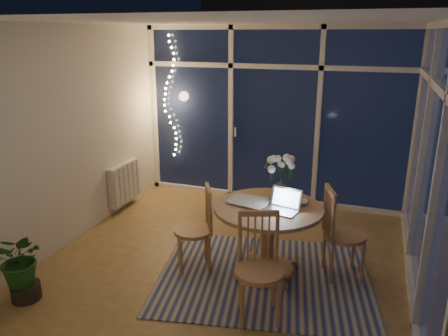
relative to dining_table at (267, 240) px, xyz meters
The scene contains 25 objects.
floor 0.63m from the dining_table, 159.74° to the left, with size 4.00×4.00×0.00m, color olive.
ceiling 2.27m from the dining_table, 159.74° to the left, with size 4.00×4.00×0.00m, color white.
wall_back 2.40m from the dining_table, 102.19° to the left, with size 4.00×0.04×2.60m, color silver.
wall_front 2.10m from the dining_table, 104.41° to the right, with size 4.00×0.04×2.60m, color silver.
wall_left 2.64m from the dining_table, behind, with size 0.04×4.00×2.60m, color silver.
wall_right 1.79m from the dining_table, ahead, with size 0.04×4.00×2.60m, color silver.
window_wall_back 2.37m from the dining_table, 102.41° to the left, with size 4.00×0.10×2.60m, color white.
window_wall_right 1.76m from the dining_table, ahead, with size 0.10×4.00×2.60m, color white.
radiator 2.64m from the dining_table, 155.99° to the left, with size 0.10×0.70×0.58m, color silver.
fairy_lights 3.16m from the dining_table, 135.91° to the left, with size 0.24×0.10×1.85m, color #FFCC66, non-canonical shape.
garden_patio 5.19m from the dining_table, 89.66° to the left, with size 12.00×6.00×0.10m, color black.
garden_fence 5.72m from the dining_table, 94.73° to the left, with size 11.00×0.08×1.80m, color #3A2115.
neighbour_roof 8.86m from the dining_table, 91.12° to the left, with size 7.00×3.00×2.20m, color #2F3239.
garden_shrubs 3.79m from the dining_table, 109.56° to the left, with size 0.90×0.90×0.90m, color black.
rug 0.39m from the dining_table, 90.00° to the right, with size 2.21×1.77×0.01m, color #B8AC95.
dining_table is the anchor object (origin of this frame).
chair_left 0.80m from the dining_table, 167.57° to the right, with size 0.44×0.44×0.95m, color #A4794A.
chair_right 0.81m from the dining_table, 14.44° to the left, with size 0.47×0.47×1.01m, color #A4794A.
chair_front 0.81m from the dining_table, 80.92° to the right, with size 0.46×0.46×1.00m, color #A4794A.
laptop 0.53m from the dining_table, 30.01° to the right, with size 0.32×0.28×0.24m, color silver, non-canonical shape.
flower_vase 0.61m from the dining_table, 81.37° to the left, with size 0.20×0.20×0.21m, color silver.
bowl 0.53m from the dining_table, 31.58° to the left, with size 0.15×0.15×0.04m, color silver.
newspapers 0.47m from the dining_table, 169.62° to the left, with size 0.38×0.29×0.02m, color #B9B7B0.
phone 0.42m from the dining_table, 79.41° to the right, with size 0.10×0.05×0.01m, color black.
potted_plant 2.44m from the dining_table, 148.97° to the right, with size 0.54×0.47×0.76m, color #1B4C1C.
Camera 1 is at (1.44, -4.27, 2.50)m, focal length 35.00 mm.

